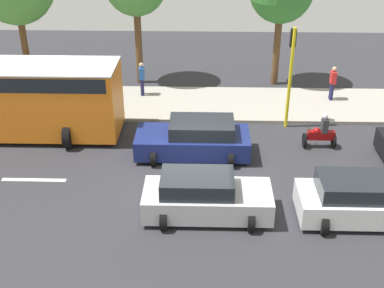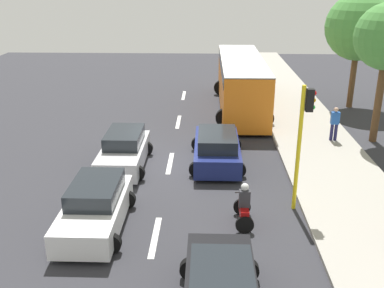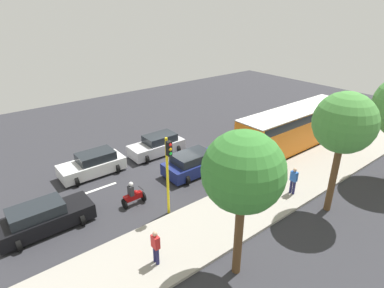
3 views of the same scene
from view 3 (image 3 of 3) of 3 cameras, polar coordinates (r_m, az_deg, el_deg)
ground_plane at (r=23.21m, az=-2.83°, el=-3.29°), size 40.00×60.00×0.10m
sidewalk at (r=18.69m, az=10.06°, el=-10.65°), size 4.00×60.00×0.15m
lane_stripe_north at (r=20.75m, az=-16.51°, el=-7.76°), size 0.20×2.40×0.01m
lane_stripe_mid at (r=23.18m, az=-2.84°, el=-3.17°), size 0.20×2.40×0.01m
lane_stripe_south at (r=26.77m, az=7.63°, el=0.51°), size 0.20×2.40×0.01m
lane_stripe_far_south at (r=31.10m, az=15.41°, el=3.25°), size 0.20×2.40×0.01m
car_black at (r=17.98m, az=-25.09°, el=-11.93°), size 2.17×4.56×1.52m
car_white at (r=22.26m, az=-17.39°, el=-3.52°), size 2.23×4.24×1.52m
car_dark_blue at (r=21.43m, az=0.54°, el=-3.42°), size 2.36×4.52×1.52m
car_silver at (r=24.18m, az=-6.27°, el=-0.24°), size 2.18×4.21×1.52m
city_bus at (r=26.05m, az=18.04°, el=3.20°), size 3.20×11.00×3.16m
motorcycle at (r=18.46m, az=-10.56°, el=-9.05°), size 0.60×1.30×1.53m
pedestrian_near_signal at (r=14.35m, az=-6.55°, el=-17.81°), size 0.40×0.24×1.69m
pedestrian_by_tree at (r=19.72m, az=17.79°, el=-6.17°), size 0.40×0.24×1.69m
traffic_light_corner at (r=16.31m, az=-4.31°, el=-4.07°), size 0.49×0.24×4.50m
street_tree_north at (r=11.93m, az=9.20°, el=-5.11°), size 3.19×3.19×6.49m
street_tree_center at (r=17.47m, az=25.75°, el=3.32°), size 3.12×3.12×6.74m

